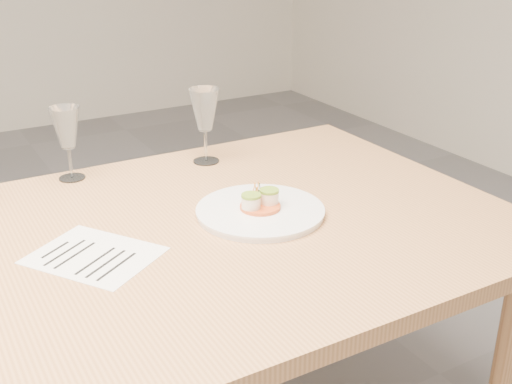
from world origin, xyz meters
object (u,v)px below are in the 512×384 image
dinner_plate (260,210)px  wine_glass_4 (205,111)px  recipe_sheet (94,256)px  wine_glass_3 (66,129)px

dinner_plate → wine_glass_4: 0.41m
dinner_plate → recipe_sheet: (-0.40, -0.00, -0.01)m
recipe_sheet → wine_glass_3: bearing=46.4°
dinner_plate → wine_glass_4: wine_glass_4 is taller
wine_glass_3 → wine_glass_4: wine_glass_4 is taller
dinner_plate → wine_glass_3: wine_glass_3 is taller
recipe_sheet → wine_glass_4: 0.61m
wine_glass_3 → dinner_plate: bearing=-54.2°
recipe_sheet → wine_glass_4: size_ratio=1.48×
wine_glass_3 → wine_glass_4: (0.37, -0.06, 0.01)m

